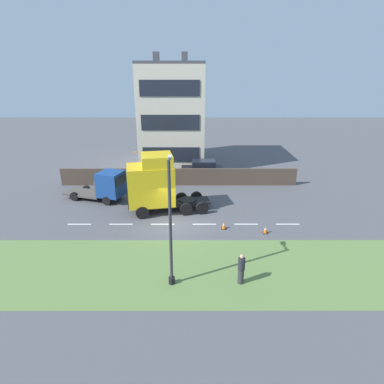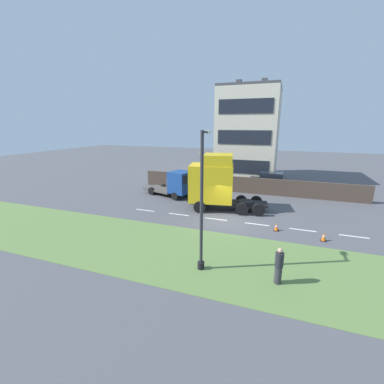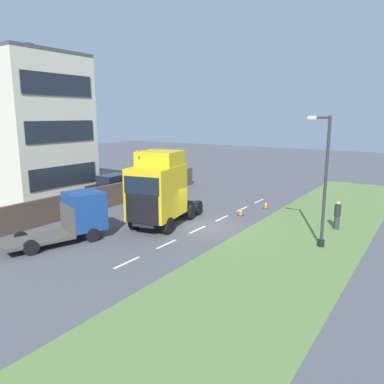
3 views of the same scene
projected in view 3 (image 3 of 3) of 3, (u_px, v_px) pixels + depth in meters
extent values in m
plane|color=#515156|center=(205.00, 226.00, 24.25)|extent=(120.00, 120.00, 0.00)
cube|color=#607F42|center=(296.00, 243.00, 21.02)|extent=(7.00, 44.00, 0.01)
cube|color=white|center=(259.00, 201.00, 31.37)|extent=(0.16, 1.80, 0.00)
cube|color=white|center=(242.00, 209.00, 28.75)|extent=(0.16, 1.80, 0.00)
cube|color=white|center=(222.00, 218.00, 26.14)|extent=(0.16, 1.80, 0.00)
cube|color=white|center=(197.00, 230.00, 23.52)|extent=(0.16, 1.80, 0.00)
cube|color=white|center=(167.00, 244.00, 20.90)|extent=(0.16, 1.80, 0.00)
cube|color=white|center=(127.00, 262.00, 18.28)|extent=(0.16, 1.80, 0.00)
cube|color=#4C3D33|center=(106.00, 197.00, 28.93)|extent=(0.25, 24.00, 1.75)
cube|color=beige|center=(26.00, 130.00, 31.54)|extent=(9.19, 7.36, 11.67)
cube|color=#1E232D|center=(65.00, 176.00, 29.75)|extent=(0.08, 6.25, 1.63)
cube|color=#1E232D|center=(62.00, 131.00, 29.04)|extent=(0.08, 6.25, 1.63)
cube|color=#1E232D|center=(58.00, 85.00, 28.33)|extent=(0.08, 6.25, 1.63)
cube|color=#47474C|center=(20.00, 55.00, 30.33)|extent=(9.19, 7.36, 0.30)
cube|color=#47474C|center=(28.00, 50.00, 31.89)|extent=(0.70, 0.70, 1.10)
cube|color=black|center=(168.00, 212.00, 25.12)|extent=(2.60, 6.83, 0.24)
cube|color=gold|center=(157.00, 191.00, 23.42)|extent=(3.18, 4.08, 3.19)
cube|color=black|center=(142.00, 209.00, 21.87)|extent=(2.15, 0.46, 1.78)
cube|color=black|center=(141.00, 186.00, 21.59)|extent=(2.27, 0.48, 1.02)
cube|color=gold|center=(160.00, 158.00, 23.50)|extent=(2.82, 2.79, 0.90)
sphere|color=orange|center=(137.00, 152.00, 22.17)|extent=(0.14, 0.14, 0.14)
cylinder|color=black|center=(177.00, 205.00, 26.44)|extent=(1.64, 1.64, 0.12)
cylinder|color=black|center=(168.00, 226.00, 22.59)|extent=(0.50, 1.08, 1.04)
cylinder|color=black|center=(135.00, 221.00, 23.48)|extent=(0.50, 1.08, 1.04)
cylinder|color=black|center=(191.00, 212.00, 25.76)|extent=(0.50, 1.08, 1.04)
cylinder|color=black|center=(160.00, 209.00, 26.65)|extent=(0.50, 1.08, 1.04)
cylinder|color=black|center=(198.00, 208.00, 26.97)|extent=(0.50, 1.08, 1.04)
cylinder|color=black|center=(169.00, 205.00, 27.86)|extent=(0.50, 1.08, 1.04)
cube|color=navy|center=(85.00, 210.00, 21.68)|extent=(2.52, 2.48, 2.16)
cube|color=black|center=(100.00, 201.00, 22.21)|extent=(1.70, 0.58, 0.78)
cube|color=#4C4742|center=(37.00, 239.00, 20.20)|extent=(3.03, 4.08, 0.18)
cube|color=#4C4742|center=(68.00, 219.00, 21.11)|extent=(1.95, 0.71, 1.51)
cylinder|color=black|center=(80.00, 227.00, 22.64)|extent=(0.47, 0.84, 0.80)
cylinder|color=black|center=(93.00, 235.00, 21.23)|extent=(0.47, 0.84, 0.80)
cylinder|color=black|center=(21.00, 239.00, 20.58)|extent=(0.47, 0.84, 0.80)
cylinder|color=black|center=(31.00, 248.00, 19.16)|extent=(0.47, 0.84, 0.80)
cube|color=black|center=(113.00, 190.00, 31.93)|extent=(1.89, 4.53, 1.11)
cube|color=black|center=(113.00, 179.00, 31.83)|extent=(1.59, 2.50, 0.74)
cylinder|color=black|center=(108.00, 200.00, 30.37)|extent=(0.21, 0.64, 0.64)
cylinder|color=black|center=(93.00, 197.00, 31.27)|extent=(0.21, 0.64, 0.64)
cylinder|color=black|center=(132.00, 194.00, 32.79)|extent=(0.21, 0.64, 0.64)
cylinder|color=black|center=(118.00, 192.00, 33.69)|extent=(0.21, 0.64, 0.64)
cylinder|color=black|center=(321.00, 243.00, 20.46)|extent=(0.36, 0.36, 0.40)
cylinder|color=#2D2D33|center=(325.00, 183.00, 19.79)|extent=(0.16, 0.16, 7.05)
cylinder|color=#2D2D33|center=(321.00, 118.00, 19.34)|extent=(0.90, 0.11, 0.11)
cube|color=silver|center=(312.00, 118.00, 19.58)|extent=(0.44, 0.20, 0.16)
cylinder|color=#333338|center=(337.00, 222.00, 23.54)|extent=(0.34, 0.34, 0.88)
cylinder|color=#26262D|center=(338.00, 210.00, 23.38)|extent=(0.39, 0.39, 0.70)
sphere|color=tan|center=(338.00, 203.00, 23.29)|extent=(0.24, 0.24, 0.24)
cube|color=black|center=(241.00, 215.00, 26.89)|extent=(0.36, 0.36, 0.03)
cone|color=orange|center=(241.00, 211.00, 26.83)|extent=(0.28, 0.28, 0.55)
cylinder|color=white|center=(241.00, 211.00, 26.82)|extent=(0.17, 0.17, 0.07)
cube|color=black|center=(266.00, 208.00, 28.92)|extent=(0.36, 0.36, 0.03)
cone|color=orange|center=(266.00, 204.00, 28.86)|extent=(0.28, 0.28, 0.55)
cylinder|color=white|center=(266.00, 204.00, 28.86)|extent=(0.17, 0.17, 0.07)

